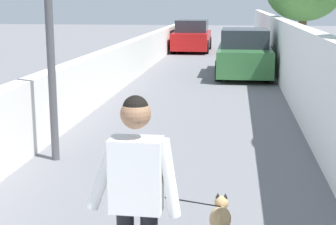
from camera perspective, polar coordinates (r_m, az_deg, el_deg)
ground_plane at (r=14.69m, az=3.79°, el=2.77°), size 80.00×80.00×0.00m
wall_left at (r=13.01m, az=-7.26°, el=4.15°), size 48.00×0.30×1.21m
fence_right at (r=12.63m, az=14.09°, el=5.18°), size 48.00×0.30×1.88m
person_skateboarder at (r=3.77m, az=-3.52°, el=-8.57°), size 0.23×0.71×1.69m
dog at (r=5.32m, az=5.84°, el=-11.52°), size 1.72×0.70×1.06m
car_near at (r=17.29m, az=8.50°, el=6.48°), size 4.37×1.80×1.54m
car_far at (r=25.62m, az=2.69°, el=8.44°), size 3.91×1.80×1.54m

